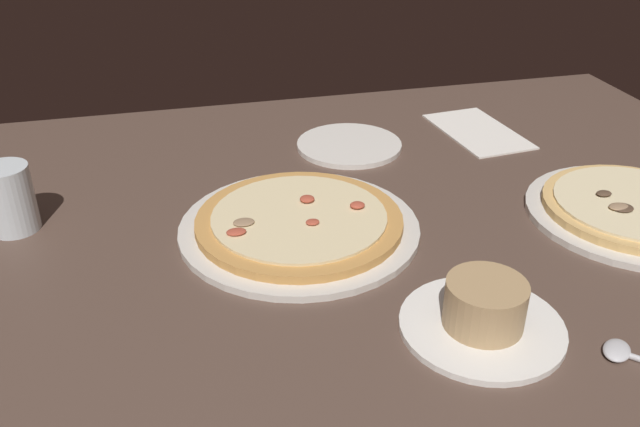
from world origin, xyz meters
The scene contains 8 objects.
dining_table centered at (0.00, 0.00, 2.00)cm, with size 150.00×110.00×4.00cm, color brown.
pizza_main centered at (5.48, -2.04, 5.17)cm, with size 33.66×33.66×3.39cm.
pizza_side centered at (-42.58, 5.70, 5.19)cm, with size 30.48×30.48×3.33cm.
ramekin_on_saucer centered at (-9.80, 23.94, 6.32)cm, with size 18.61×18.61×6.25cm.
water_glass centered at (44.12, -12.36, 8.36)cm, with size 6.75×6.75×9.57cm.
side_plate centered at (-9.33, -28.07, 4.45)cm, with size 18.56×18.56×0.90cm, color silver.
paper_menu centered at (-34.62, -29.09, 4.15)cm, with size 12.24×21.24×0.30cm, color white.
spoon centered at (-22.79, 32.05, 4.46)cm, with size 8.51×8.59×1.00cm.
Camera 1 is at (22.29, 77.58, 52.85)cm, focal length 37.92 mm.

